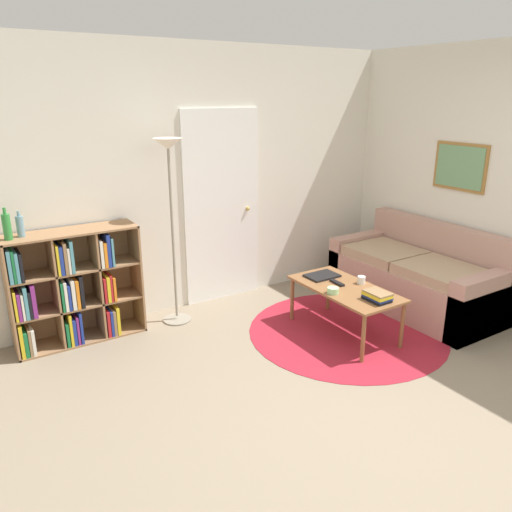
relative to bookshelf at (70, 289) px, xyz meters
name	(u,v)px	position (x,y,z in m)	size (l,w,h in m)	color
ground_plane	(394,431)	(1.47, -2.45, -0.50)	(14.00, 14.00, 0.00)	gray
wall_back	(207,181)	(1.47, 0.21, 0.79)	(7.31, 0.11, 2.60)	silver
wall_right	(458,179)	(3.65, -1.13, 0.80)	(0.08, 5.64, 2.60)	silver
rug	(347,331)	(2.19, -1.19, -0.49)	(1.83, 1.83, 0.01)	maroon
bookshelf	(70,289)	(0.00, 0.00, 0.00)	(1.11, 0.34, 1.02)	#936B47
floor_lamp	(170,178)	(0.94, -0.11, 0.91)	(0.28, 0.28, 1.76)	gray
couch	(419,278)	(3.24, -1.10, -0.20)	(0.84, 1.74, 0.85)	tan
coffee_table	(345,292)	(2.14, -1.18, -0.09)	(0.54, 1.06, 0.45)	brown
laptop	(322,276)	(2.14, -0.86, -0.03)	(0.31, 0.22, 0.02)	black
bowl	(333,290)	(1.95, -1.23, -0.02)	(0.10, 0.10, 0.05)	#9ED193
book_stack_on_table	(377,296)	(2.16, -1.56, 0.00)	(0.16, 0.23, 0.08)	black
cup	(361,280)	(2.33, -1.19, -0.01)	(0.07, 0.07, 0.07)	white
remote	(337,283)	(2.14, -1.08, -0.03)	(0.05, 0.17, 0.02)	black
bottle_left	(7,227)	(-0.42, -0.03, 0.63)	(0.07, 0.07, 0.26)	#2D8438
bottle_middle	(20,226)	(-0.32, 0.01, 0.61)	(0.06, 0.06, 0.21)	#6B93A3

